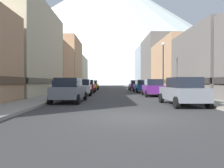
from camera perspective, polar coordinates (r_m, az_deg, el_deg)
ground_plane at (r=8.99m, az=4.92°, el=-9.02°), size 400.00×400.00×0.00m
sidewalk_left at (r=44.16m, az=-7.92°, el=-1.26°), size 2.50×100.00×0.15m
sidewalk_right at (r=44.42m, az=8.30°, el=-1.25°), size 2.50×100.00×0.15m
storefront_left_1 at (r=26.45m, az=-25.81°, el=7.74°), size 9.14×13.54×9.97m
storefront_left_2 at (r=37.01m, az=-16.07°, el=3.99°), size 6.35×9.79×7.71m
storefront_left_3 at (r=48.06m, az=-12.60°, el=5.10°), size 6.41×12.04×10.93m
storefront_left_4 at (r=61.00m, az=-10.72°, el=3.01°), size 7.75×13.89×8.46m
storefront_right_1 at (r=25.66m, az=27.59°, el=4.79°), size 7.93×10.63×7.09m
storefront_right_2 at (r=37.04m, az=19.46°, el=4.38°), size 9.27×13.46×8.24m
storefront_right_3 at (r=49.57m, az=12.57°, el=5.32°), size 6.61×13.02×11.56m
storefront_right_4 at (r=62.20m, az=10.21°, el=4.28°), size 7.55×12.19×11.38m
car_left_0 at (r=15.82m, az=-11.50°, el=-1.60°), size 2.22×4.47×1.78m
car_left_1 at (r=23.67m, az=-7.98°, el=-0.87°), size 2.23×4.48×1.78m
car_left_2 at (r=29.86m, az=-6.53°, el=-0.56°), size 2.08×4.41×1.78m
car_left_3 at (r=39.32m, az=-5.19°, el=-0.28°), size 2.07×4.40×1.78m
car_right_0 at (r=14.06m, az=18.62°, el=-1.89°), size 2.09×4.41×1.78m
car_right_1 at (r=22.48m, az=11.12°, el=-0.95°), size 2.23×4.47×1.78m
car_right_2 at (r=29.98m, az=8.07°, el=-0.56°), size 2.16×4.44×1.78m
car_right_3 at (r=37.46m, az=6.25°, el=-0.33°), size 2.10×4.42×1.78m
trash_bin_right at (r=21.51m, az=18.77°, el=-1.72°), size 0.59×0.59×0.98m
potted_plant_0 at (r=28.84m, az=14.95°, el=-1.34°), size 0.55×0.55×0.81m
pedestrian_0 at (r=21.25m, az=-15.53°, el=-0.93°), size 0.36×0.36×1.71m
pedestrian_1 at (r=24.66m, az=-13.48°, el=-0.69°), size 0.36×0.36×1.73m
streetlamp_right at (r=24.85m, az=13.71°, el=6.32°), size 0.36×0.36×5.86m
mountain_backdrop at (r=277.15m, az=-1.03°, el=14.68°), size 356.82×356.82×137.94m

